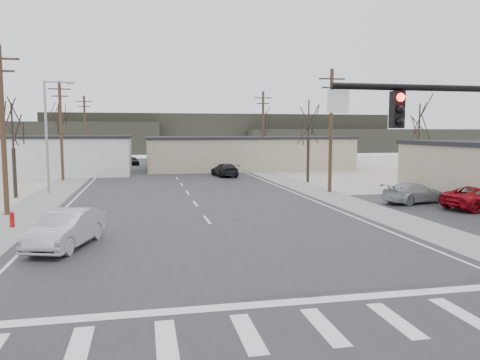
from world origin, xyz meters
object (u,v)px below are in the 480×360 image
at_px(fire_hydrant, 12,220).
at_px(car_parked_silver, 414,193).
at_px(car_far_a, 225,170).
at_px(sedan_crossing, 66,229).
at_px(car_far_b, 133,161).

distance_m(fire_hydrant, car_parked_silver, 25.42).
height_order(car_far_a, car_parked_silver, car_far_a).
distance_m(sedan_crossing, car_parked_silver, 23.30).
relative_size(fire_hydrant, car_parked_silver, 0.18).
bearing_deg(car_far_b, sedan_crossing, -102.95).
distance_m(fire_hydrant, car_far_a, 29.36).
bearing_deg(car_far_a, sedan_crossing, 59.19).
bearing_deg(fire_hydrant, car_parked_silver, 7.62).
height_order(sedan_crossing, car_far_b, sedan_crossing).
height_order(car_far_b, car_parked_silver, car_parked_silver).
relative_size(car_far_a, car_far_b, 1.34).
bearing_deg(car_far_b, car_far_a, -73.77).
distance_m(car_far_a, car_parked_silver, 23.61).
distance_m(fire_hydrant, sedan_crossing, 6.03).
distance_m(car_far_b, car_parked_silver, 46.26).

